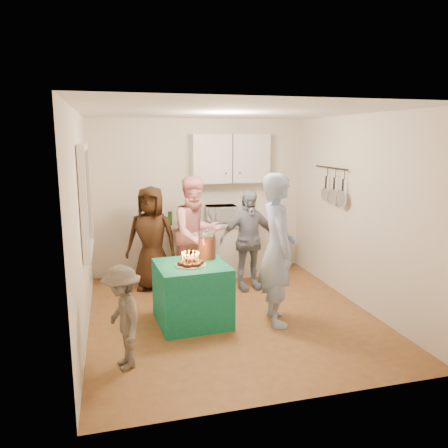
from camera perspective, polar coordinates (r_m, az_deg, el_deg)
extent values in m
plane|color=brown|center=(5.88, 0.88, -11.72)|extent=(4.00, 4.00, 0.00)
plane|color=white|center=(5.42, 0.97, 14.49)|extent=(4.00, 4.00, 0.00)
plane|color=silver|center=(7.42, -3.23, 3.54)|extent=(3.60, 3.60, 0.00)
plane|color=silver|center=(5.32, -18.11, -0.08)|extent=(4.00, 4.00, 0.00)
plane|color=silver|center=(6.22, 17.10, 1.57)|extent=(4.00, 4.00, 0.00)
cube|color=black|center=(5.57, -17.79, 3.04)|extent=(0.04, 1.00, 1.20)
cube|color=white|center=(7.35, -1.16, -3.45)|extent=(2.20, 0.58, 0.86)
cube|color=beige|center=(7.24, -1.17, 0.04)|extent=(2.24, 0.62, 0.05)
cube|color=white|center=(7.33, 0.82, 8.56)|extent=(1.30, 0.30, 0.80)
cube|color=black|center=(6.75, 13.56, 5.04)|extent=(0.12, 1.00, 0.60)
imported|color=white|center=(7.24, -0.42, 1.34)|extent=(0.52, 0.36, 0.27)
cube|color=#117654|center=(5.53, -4.20, -9.02)|extent=(0.91, 0.91, 0.76)
cylinder|color=red|center=(5.60, -2.23, -2.84)|extent=(0.22, 0.22, 0.34)
imported|color=#A0B8E9|center=(5.41, 6.99, -3.33)|extent=(0.52, 0.73, 1.88)
imported|color=#502F16|center=(6.70, -9.44, -1.85)|extent=(0.91, 0.76, 1.58)
imported|color=pink|center=(6.55, -3.66, -1.35)|extent=(1.01, 0.90, 1.74)
imported|color=#101A35|center=(6.62, 3.11, -2.12)|extent=(0.93, 0.46, 1.53)
imported|color=#564D44|center=(4.56, -13.09, -11.79)|extent=(0.55, 0.77, 1.07)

